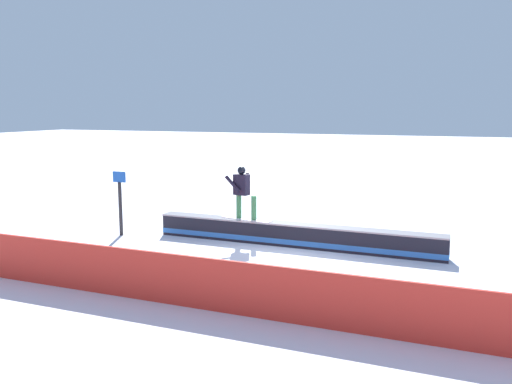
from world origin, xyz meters
The scene contains 5 objects.
ground_plane centered at (0.00, 0.00, 0.00)m, with size 120.00×120.00×0.00m, color white.
grind_box centered at (0.00, 0.00, 0.27)m, with size 7.69×0.58×0.60m.
snowboarder centered at (1.45, -0.04, 1.38)m, with size 1.50×0.56×1.43m.
safety_fence centered at (0.00, 4.83, 0.48)m, with size 12.27×0.06×0.96m, color red.
trail_marker centered at (4.92, 0.63, 0.98)m, with size 0.40×0.10×1.82m.
Camera 1 is at (-3.99, 12.97, 3.57)m, focal length 37.31 mm.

